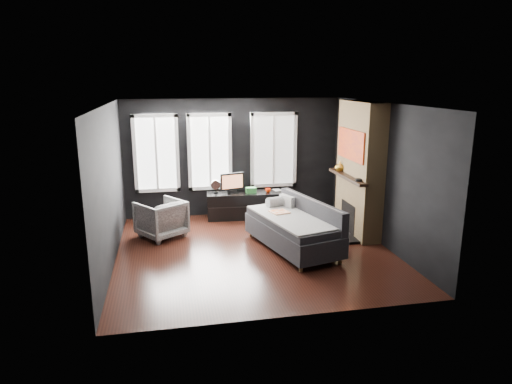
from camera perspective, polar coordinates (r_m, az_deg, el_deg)
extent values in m
plane|color=black|center=(8.61, -0.27, -7.30)|extent=(5.00, 5.00, 0.00)
plane|color=white|center=(8.04, -0.29, 10.94)|extent=(5.00, 5.00, 0.00)
cube|color=black|center=(10.64, -2.84, 4.35)|extent=(5.00, 0.02, 2.70)
cube|color=black|center=(8.14, -17.84, 0.69)|extent=(0.02, 5.00, 2.70)
cube|color=black|center=(9.02, 15.52, 2.11)|extent=(0.02, 5.00, 2.70)
cube|color=gray|center=(9.14, 3.88, -1.65)|extent=(0.23, 0.40, 0.39)
imported|color=white|center=(9.40, -11.79, -3.06)|extent=(1.10, 1.09, 0.84)
imported|color=#F73105|center=(10.43, 1.52, 0.28)|extent=(0.13, 0.11, 0.12)
imported|color=#BCA890|center=(10.56, 2.25, 0.76)|extent=(0.17, 0.05, 0.24)
cube|color=#2F8038|center=(10.39, -0.63, 0.24)|extent=(0.24, 0.17, 0.12)
imported|color=gold|center=(9.78, 10.42, 3.18)|extent=(0.27, 0.27, 0.20)
cylinder|color=black|center=(8.90, 12.74, 1.47)|extent=(0.17, 0.17, 0.04)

